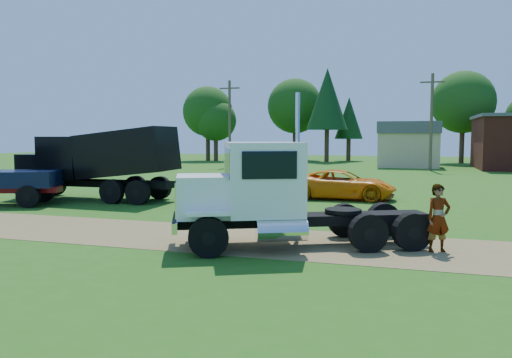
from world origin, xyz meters
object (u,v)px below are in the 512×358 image
(white_semi_tractor, at_px, (266,194))
(orange_pickup, at_px, (342,185))
(spectator_a, at_px, (438,218))
(black_dump_truck, at_px, (100,160))

(white_semi_tractor, xyz_separation_m, orange_pickup, (0.63, 11.84, -0.79))
(orange_pickup, relative_size, spectator_a, 2.82)
(black_dump_truck, relative_size, spectator_a, 4.51)
(spectator_a, bearing_deg, black_dump_truck, 127.72)
(white_semi_tractor, distance_m, spectator_a, 4.82)
(white_semi_tractor, relative_size, spectator_a, 3.95)
(white_semi_tractor, bearing_deg, black_dump_truck, 119.34)
(white_semi_tractor, bearing_deg, spectator_a, -15.23)
(black_dump_truck, height_order, spectator_a, black_dump_truck)
(orange_pickup, bearing_deg, black_dump_truck, 108.23)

